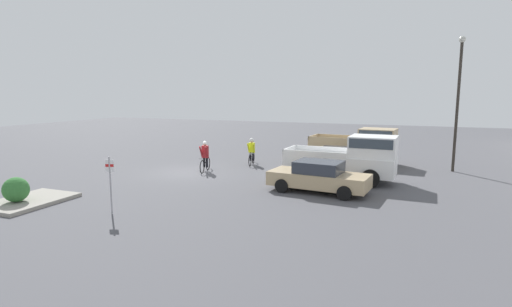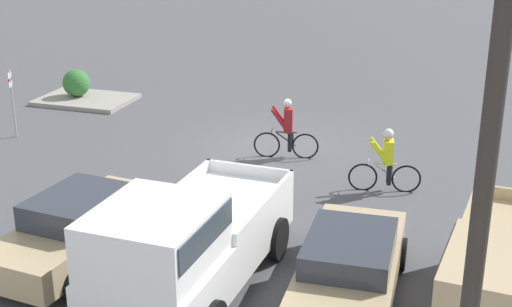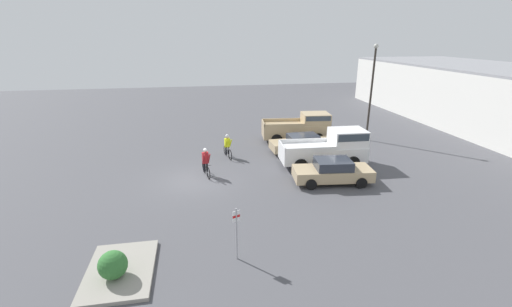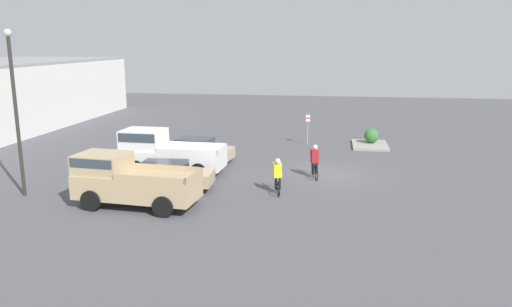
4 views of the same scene
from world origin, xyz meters
name	(u,v)px [view 1 (image 1 of 4)]	position (x,y,z in m)	size (l,w,h in m)	color
ground_plane	(189,172)	(0.00, 0.00, 0.00)	(80.00, 80.00, 0.00)	#4C4C51
pickup_truck_0	(359,145)	(-6.61, 8.55, 1.19)	(2.60, 5.48, 2.28)	tan
sedan_0	(340,159)	(-3.85, 7.86, 0.69)	(2.09, 4.80, 1.33)	tan
pickup_truck_1	(350,158)	(-1.03, 8.87, 1.23)	(2.41, 5.59, 2.38)	white
sedan_1	(319,177)	(1.75, 7.89, 0.71)	(2.27, 4.64, 1.43)	tan
cyclist_0	(205,157)	(-0.65, 0.70, 0.86)	(1.85, 0.54, 1.78)	black
cyclist_1	(252,151)	(-3.72, 2.33, 0.85)	(1.82, 0.54, 1.70)	black
fire_lane_sign	(110,180)	(7.95, 1.54, 1.32)	(0.13, 0.29, 2.17)	#9E9EA3
lamppost	(458,95)	(-5.93, 13.97, 4.38)	(0.36, 0.36, 7.57)	#2D2823
curb_island	(28,201)	(8.01, -2.74, 0.07)	(3.35, 2.36, 0.15)	gray
shrub	(16,190)	(8.42, -2.85, 0.65)	(1.00, 1.00, 1.00)	#337033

